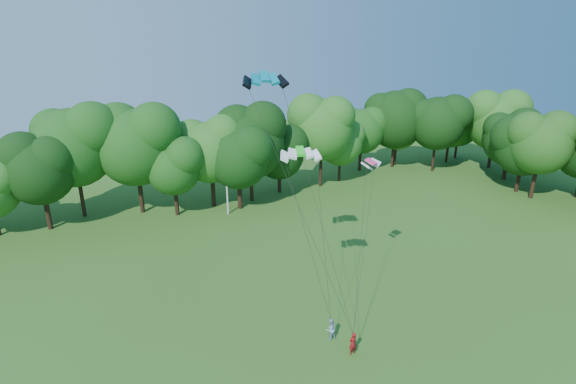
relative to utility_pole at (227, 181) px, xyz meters
name	(u,v)px	position (x,y,z in m)	size (l,w,h in m)	color
utility_pole	(227,181)	(0.00, 0.00, 0.00)	(1.58, 0.24, 7.89)	silver
kite_flyer_left	(353,343)	(-0.66, -26.81, -3.22)	(0.62, 0.41, 1.69)	maroon
kite_flyer_right	(331,329)	(-1.15, -24.80, -3.26)	(0.79, 0.61, 1.62)	#99B0D4
kite_teal	(264,76)	(-3.37, -19.07, 13.59)	(3.11, 1.88, 0.68)	#047A90
kite_green	(300,151)	(-1.99, -21.63, 8.95)	(2.89, 2.03, 0.47)	#22E725
kite_pink	(371,162)	(4.72, -20.47, 7.06)	(1.94, 1.45, 0.41)	#FA4582
tree_back_center	(238,151)	(1.94, 1.07, 3.06)	(7.85, 7.85, 11.42)	black
tree_back_east	(398,121)	(30.68, 7.29, 3.06)	(7.85, 7.85, 11.42)	#3A2B17
tree_flank_east	(541,143)	(36.79, -12.46, 3.26)	(8.07, 8.07, 11.74)	#372916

